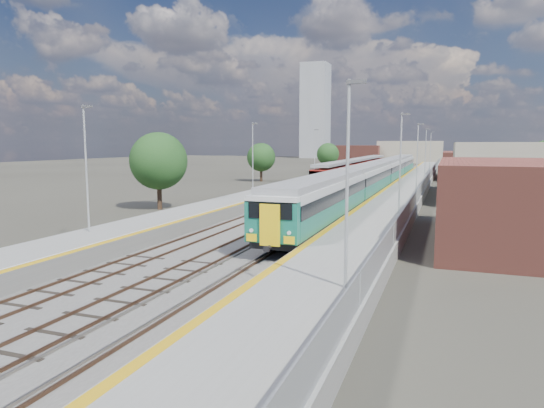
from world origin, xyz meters
The scene contains 11 objects.
ground centered at (0.00, 50.00, 0.00)m, with size 320.00×320.00×0.00m, color #47443A.
ballast_bed centered at (-2.25, 52.50, 0.03)m, with size 10.50×155.00×0.06m, color #565451.
tracks centered at (-1.65, 54.18, 0.11)m, with size 8.96×160.00×0.17m.
platform_right centered at (5.28, 52.49, 0.54)m, with size 4.70×155.00×8.52m.
platform_left centered at (-9.05, 52.49, 0.52)m, with size 4.30×155.00×8.52m.
buildings centered at (-18.12, 138.60, 10.70)m, with size 72.00×185.50×40.00m.
green_train centered at (1.50, 49.28, 2.31)m, with size 2.98×82.91×3.28m.
red_train centered at (-5.50, 72.48, 2.03)m, with size 2.72×55.26×3.44m.
tree_a centered at (-15.79, 24.18, 4.62)m, with size 5.41×5.41×7.34m.
tree_b centered at (-19.12, 59.39, 3.99)m, with size 4.68×4.68×6.35m.
tree_c centered at (-14.22, 85.80, 4.00)m, with size 4.69×4.69×6.36m.
Camera 1 is at (10.00, -15.22, 6.29)m, focal length 32.00 mm.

